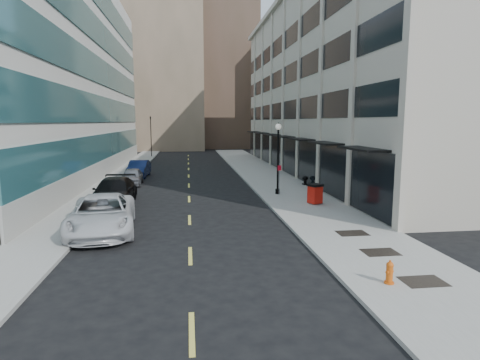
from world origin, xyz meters
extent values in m
plane|color=black|center=(0.00, 0.00, 0.00)|extent=(160.00, 160.00, 0.00)
cube|color=gray|center=(7.50, 20.00, 0.07)|extent=(5.00, 80.00, 0.15)
cube|color=gray|center=(-6.50, 20.00, 0.07)|extent=(3.00, 80.00, 0.15)
cube|color=#B6AA9A|center=(17.00, 27.00, 9.00)|extent=(14.00, 46.00, 18.00)
cube|color=black|center=(10.02, 27.00, 2.00)|extent=(0.18, 46.00, 3.60)
cube|color=black|center=(10.03, 27.00, 6.50)|extent=(0.12, 46.00, 1.80)
cube|color=black|center=(10.03, 27.00, 10.00)|extent=(0.12, 46.00, 1.80)
cube|color=black|center=(10.03, 27.00, 13.50)|extent=(0.12, 46.00, 1.80)
cube|color=#B6AA9A|center=(10.00, 4.00, 9.00)|extent=(0.35, 0.60, 18.00)
cube|color=#B6AA9A|center=(10.00, 10.00, 9.00)|extent=(0.35, 0.60, 18.00)
cube|color=#B6AA9A|center=(10.00, 16.00, 9.00)|extent=(0.35, 0.60, 18.00)
cube|color=#B6AA9A|center=(10.00, 22.00, 9.00)|extent=(0.35, 0.60, 18.00)
cube|color=#B6AA9A|center=(10.00, 28.00, 9.00)|extent=(0.35, 0.60, 18.00)
cube|color=#B6AA9A|center=(10.00, 34.00, 9.00)|extent=(0.35, 0.60, 18.00)
cube|color=#B6AA9A|center=(10.00, 40.00, 9.00)|extent=(0.35, 0.60, 18.00)
cube|color=#B6AA9A|center=(10.00, 46.00, 9.00)|extent=(0.35, 0.60, 18.00)
cube|color=black|center=(9.35, 7.00, 3.90)|extent=(1.30, 4.00, 0.12)
cube|color=black|center=(9.35, 13.00, 3.90)|extent=(1.30, 4.00, 0.12)
cube|color=black|center=(9.35, 19.00, 3.90)|extent=(1.30, 4.00, 0.12)
cube|color=black|center=(9.35, 25.00, 3.90)|extent=(1.30, 4.00, 0.12)
cube|color=black|center=(9.35, 31.00, 3.90)|extent=(1.30, 4.00, 0.12)
cube|color=black|center=(9.35, 37.00, 3.90)|extent=(1.30, 4.00, 0.12)
cube|color=black|center=(9.35, 43.00, 3.90)|extent=(1.30, 4.00, 0.12)
cube|color=beige|center=(-16.00, 27.00, 10.00)|extent=(16.00, 46.00, 20.00)
cube|color=gray|center=(-7.96, 27.00, 0.90)|extent=(0.20, 46.00, 1.80)
cube|color=#2E666B|center=(-7.97, 27.00, 3.00)|extent=(0.14, 45.60, 2.40)
cube|color=#2E666B|center=(-7.97, 27.00, 6.50)|extent=(0.14, 45.60, 2.40)
cube|color=#2E666B|center=(-7.97, 27.00, 10.00)|extent=(0.14, 45.60, 2.40)
cube|color=#2E666B|center=(-7.97, 27.00, 13.50)|extent=(0.14, 45.60, 2.40)
cube|color=#977C63|center=(-4.00, 68.00, 14.00)|extent=(14.00, 18.00, 28.00)
cube|color=brown|center=(8.00, 72.00, 17.00)|extent=(12.00, 16.00, 34.00)
cube|color=#977C63|center=(-14.00, 78.00, 11.00)|extent=(12.00, 14.00, 22.00)
cube|color=#B6AA9A|center=(18.00, 66.00, 10.00)|extent=(10.00, 14.00, 20.00)
cube|color=black|center=(7.60, -2.00, 0.15)|extent=(1.40, 1.00, 0.01)
cube|color=black|center=(7.60, 1.00, 0.15)|extent=(1.40, 1.00, 0.01)
cube|color=black|center=(7.60, 3.80, 0.15)|extent=(1.40, 1.00, 0.01)
cube|color=#D8CC4C|center=(0.00, -4.00, 0.01)|extent=(0.15, 2.20, 0.01)
cube|color=#D8CC4C|center=(0.00, 2.00, 0.01)|extent=(0.15, 2.20, 0.01)
cube|color=#D8CC4C|center=(0.00, 8.00, 0.01)|extent=(0.15, 2.20, 0.01)
cube|color=#D8CC4C|center=(0.00, 14.00, 0.01)|extent=(0.15, 2.20, 0.01)
cube|color=#D8CC4C|center=(0.00, 20.00, 0.01)|extent=(0.15, 2.20, 0.01)
cube|color=#D8CC4C|center=(0.00, 26.00, 0.01)|extent=(0.15, 2.20, 0.01)
cube|color=#D8CC4C|center=(0.00, 32.00, 0.01)|extent=(0.15, 2.20, 0.01)
cube|color=#D8CC4C|center=(0.00, 38.00, 0.01)|extent=(0.15, 2.20, 0.01)
cube|color=#D8CC4C|center=(0.00, 44.00, 0.01)|extent=(0.15, 2.20, 0.01)
cube|color=#D8CC4C|center=(0.00, 50.00, 0.01)|extent=(0.15, 2.20, 0.01)
cylinder|color=black|center=(-5.50, 48.00, 3.00)|extent=(0.12, 0.12, 6.00)
imported|color=black|center=(-5.50, 48.00, 5.99)|extent=(0.66, 0.66, 1.98)
imported|color=silver|center=(-4.21, 6.00, 0.90)|extent=(3.71, 6.79, 1.80)
imported|color=black|center=(-4.80, 12.58, 0.86)|extent=(2.42, 5.96, 1.73)
imported|color=gray|center=(-4.80, 21.00, 0.72)|extent=(1.81, 4.25, 1.43)
imported|color=navy|center=(-4.80, 25.89, 0.80)|extent=(1.94, 4.96, 1.61)
cylinder|color=#EB5C10|center=(6.40, -2.00, 0.18)|extent=(0.32, 0.32, 0.06)
cylinder|color=#EB5C10|center=(6.40, -2.00, 0.48)|extent=(0.22, 0.22, 0.54)
sphere|color=#EB5C10|center=(6.40, -2.00, 0.76)|extent=(0.24, 0.24, 0.24)
cylinder|color=#EB5C10|center=(6.40, -2.00, 0.88)|extent=(0.07, 0.07, 0.10)
cylinder|color=#EB5C10|center=(6.40, -2.00, 0.55)|extent=(0.30, 0.21, 0.11)
cylinder|color=#EB5C10|center=(6.40, -2.02, 0.55)|extent=(0.20, 0.21, 0.15)
cube|color=red|center=(7.97, 10.61, 0.77)|extent=(0.92, 0.92, 1.12)
cube|color=black|center=(7.97, 10.61, 1.36)|extent=(1.04, 1.04, 0.13)
cylinder|color=black|center=(7.74, 10.98, 0.27)|extent=(0.07, 0.25, 0.25)
cylinder|color=black|center=(8.19, 10.98, 0.27)|extent=(0.07, 0.25, 0.25)
cylinder|color=black|center=(6.40, 14.46, 0.33)|extent=(0.31, 0.31, 0.35)
cylinder|color=black|center=(6.40, 14.46, 2.60)|extent=(0.14, 0.14, 4.50)
sphere|color=silver|center=(6.40, 14.46, 4.99)|extent=(0.43, 0.43, 0.43)
cone|color=black|center=(6.40, 14.46, 5.24)|extent=(0.12, 0.12, 0.18)
cylinder|color=slate|center=(6.40, 13.98, 1.29)|extent=(0.04, 0.04, 2.28)
cube|color=red|center=(6.40, 13.96, 2.10)|extent=(0.26, 0.10, 0.36)
cube|color=black|center=(9.60, 18.27, 0.21)|extent=(0.48, 0.48, 0.11)
cylinder|color=black|center=(9.60, 18.27, 0.43)|extent=(0.25, 0.25, 0.38)
ellipsoid|color=black|center=(9.60, 18.27, 0.70)|extent=(0.53, 0.53, 0.37)
camera|label=1|loc=(-0.01, -13.68, 5.37)|focal=30.00mm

